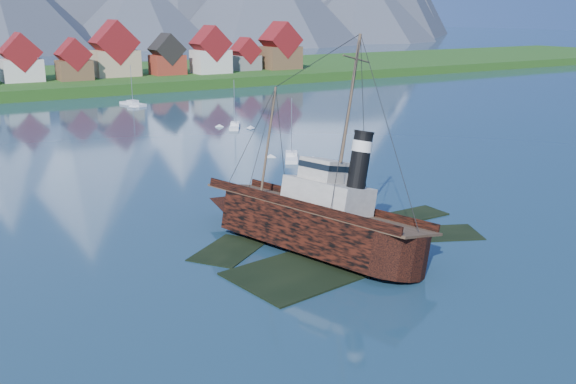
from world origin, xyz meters
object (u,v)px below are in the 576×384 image
sailboat_e (133,104)px  sailboat_f (292,158)px  tugboat_wreck (301,218)px  sailboat_d (235,127)px

sailboat_e → sailboat_f: bearing=-102.9°
tugboat_wreck → sailboat_d: bearing=52.8°
sailboat_d → sailboat_f: size_ratio=0.99×
sailboat_d → sailboat_f: (-5.25, -30.09, 0.00)m
tugboat_wreck → sailboat_e: tugboat_wreck is taller
sailboat_d → sailboat_e: sailboat_e is taller
tugboat_wreck → sailboat_f: 38.99m
sailboat_e → sailboat_f: (1.79, -72.47, 0.00)m
sailboat_d → sailboat_e: bearing=129.7°
sailboat_e → sailboat_d: bearing=-94.8°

